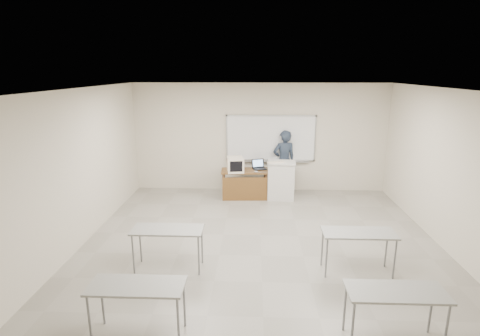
{
  "coord_description": "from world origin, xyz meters",
  "views": [
    {
      "loc": [
        -0.14,
        -6.29,
        3.32
      ],
      "look_at": [
        -0.48,
        2.2,
        1.1
      ],
      "focal_mm": 28.0,
      "sensor_mm": 36.0,
      "label": 1
    }
  ],
  "objects_px": {
    "instructor_desk": "(245,180)",
    "mouse": "(256,172)",
    "podium": "(281,180)",
    "presenter": "(284,161)",
    "whiteboard": "(271,139)",
    "crt_monitor": "(235,164)",
    "laptop": "(260,167)",
    "keyboard": "(276,162)"
  },
  "relations": [
    {
      "from": "crt_monitor",
      "to": "laptop",
      "type": "xyz_separation_m",
      "value": [
        0.65,
        0.28,
        -0.13
      ]
    },
    {
      "from": "crt_monitor",
      "to": "keyboard",
      "type": "height_order",
      "value": "crt_monitor"
    },
    {
      "from": "instructor_desk",
      "to": "laptop",
      "type": "bearing_deg",
      "value": 30.67
    },
    {
      "from": "instructor_desk",
      "to": "crt_monitor",
      "type": "xyz_separation_m",
      "value": [
        -0.25,
        -0.02,
        0.43
      ]
    },
    {
      "from": "mouse",
      "to": "keyboard",
      "type": "height_order",
      "value": "keyboard"
    },
    {
      "from": "instructor_desk",
      "to": "laptop",
      "type": "distance_m",
      "value": 0.56
    },
    {
      "from": "instructor_desk",
      "to": "presenter",
      "type": "xyz_separation_m",
      "value": [
        1.08,
        0.69,
        0.36
      ]
    },
    {
      "from": "crt_monitor",
      "to": "instructor_desk",
      "type": "bearing_deg",
      "value": -5.31
    },
    {
      "from": "laptop",
      "to": "mouse",
      "type": "bearing_deg",
      "value": -125.45
    },
    {
      "from": "mouse",
      "to": "keyboard",
      "type": "relative_size",
      "value": 0.22
    },
    {
      "from": "whiteboard",
      "to": "podium",
      "type": "distance_m",
      "value": 1.26
    },
    {
      "from": "podium",
      "to": "keyboard",
      "type": "height_order",
      "value": "keyboard"
    },
    {
      "from": "whiteboard",
      "to": "instructor_desk",
      "type": "relative_size",
      "value": 2.0
    },
    {
      "from": "podium",
      "to": "laptop",
      "type": "xyz_separation_m",
      "value": [
        -0.57,
        0.26,
        0.3
      ]
    },
    {
      "from": "crt_monitor",
      "to": "laptop",
      "type": "height_order",
      "value": "crt_monitor"
    },
    {
      "from": "whiteboard",
      "to": "mouse",
      "type": "bearing_deg",
      "value": -114.76
    },
    {
      "from": "laptop",
      "to": "presenter",
      "type": "xyz_separation_m",
      "value": [
        0.68,
        0.42,
        0.06
      ]
    },
    {
      "from": "mouse",
      "to": "podium",
      "type": "bearing_deg",
      "value": 18.55
    },
    {
      "from": "instructor_desk",
      "to": "mouse",
      "type": "height_order",
      "value": "mouse"
    },
    {
      "from": "whiteboard",
      "to": "mouse",
      "type": "relative_size",
      "value": 25.13
    },
    {
      "from": "podium",
      "to": "keyboard",
      "type": "xyz_separation_m",
      "value": [
        -0.15,
        -0.12,
        0.52
      ]
    },
    {
      "from": "instructor_desk",
      "to": "mouse",
      "type": "relative_size",
      "value": 12.57
    },
    {
      "from": "instructor_desk",
      "to": "presenter",
      "type": "height_order",
      "value": "presenter"
    },
    {
      "from": "instructor_desk",
      "to": "podium",
      "type": "relative_size",
      "value": 1.22
    },
    {
      "from": "mouse",
      "to": "presenter",
      "type": "height_order",
      "value": "presenter"
    },
    {
      "from": "instructor_desk",
      "to": "mouse",
      "type": "distance_m",
      "value": 0.41
    },
    {
      "from": "crt_monitor",
      "to": "laptop",
      "type": "distance_m",
      "value": 0.72
    },
    {
      "from": "instructor_desk",
      "to": "mouse",
      "type": "xyz_separation_m",
      "value": [
        0.3,
        -0.09,
        0.26
      ]
    },
    {
      "from": "crt_monitor",
      "to": "podium",
      "type": "bearing_deg",
      "value": -7.96
    },
    {
      "from": "instructor_desk",
      "to": "whiteboard",
      "type": "bearing_deg",
      "value": 45.16
    },
    {
      "from": "whiteboard",
      "to": "presenter",
      "type": "distance_m",
      "value": 0.72
    },
    {
      "from": "instructor_desk",
      "to": "crt_monitor",
      "type": "height_order",
      "value": "crt_monitor"
    },
    {
      "from": "whiteboard",
      "to": "laptop",
      "type": "bearing_deg",
      "value": -120.39
    },
    {
      "from": "podium",
      "to": "laptop",
      "type": "height_order",
      "value": "podium"
    },
    {
      "from": "crt_monitor",
      "to": "presenter",
      "type": "height_order",
      "value": "presenter"
    },
    {
      "from": "whiteboard",
      "to": "keyboard",
      "type": "xyz_separation_m",
      "value": [
        0.12,
        -0.89,
        -0.45
      ]
    },
    {
      "from": "laptop",
      "to": "keyboard",
      "type": "distance_m",
      "value": 0.6
    },
    {
      "from": "whiteboard",
      "to": "crt_monitor",
      "type": "bearing_deg",
      "value": -140.16
    },
    {
      "from": "podium",
      "to": "presenter",
      "type": "xyz_separation_m",
      "value": [
        0.11,
        0.68,
        0.36
      ]
    },
    {
      "from": "laptop",
      "to": "keyboard",
      "type": "bearing_deg",
      "value": -61.92
    },
    {
      "from": "keyboard",
      "to": "presenter",
      "type": "bearing_deg",
      "value": 53.71
    },
    {
      "from": "podium",
      "to": "mouse",
      "type": "bearing_deg",
      "value": -167.34
    }
  ]
}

